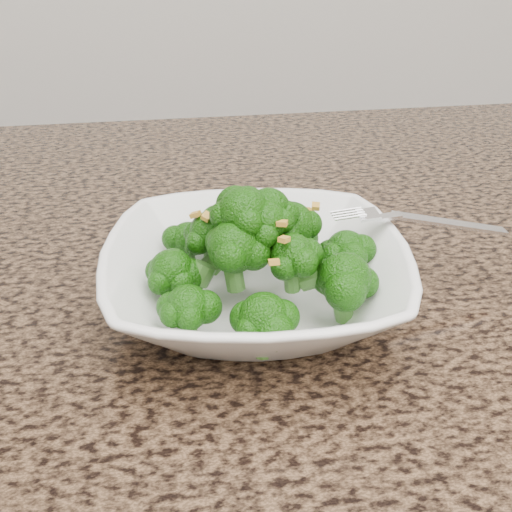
{
  "coord_description": "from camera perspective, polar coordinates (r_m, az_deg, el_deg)",
  "views": [
    {
      "loc": [
        -0.14,
        -0.16,
        1.19
      ],
      "look_at": [
        -0.07,
        0.27,
        0.95
      ],
      "focal_mm": 45.0,
      "sensor_mm": 36.0,
      "label": 1
    }
  ],
  "objects": [
    {
      "name": "granite_counter",
      "position": [
        0.57,
        6.72,
        -3.7
      ],
      "size": [
        1.64,
        1.04,
        0.03
      ],
      "primitive_type": "cube",
      "color": "brown",
      "rests_on": "cabinet"
    },
    {
      "name": "bowl",
      "position": [
        0.51,
        0.0,
        -2.02
      ],
      "size": [
        0.26,
        0.26,
        0.06
      ],
      "primitive_type": "imported",
      "rotation": [
        0.0,
        0.0,
        -0.1
      ],
      "color": "white",
      "rests_on": "granite_counter"
    },
    {
      "name": "broccoli_pile",
      "position": [
        0.48,
        0.0,
        4.56
      ],
      "size": [
        0.21,
        0.21,
        0.07
      ],
      "primitive_type": null,
      "color": "#195A0A",
      "rests_on": "bowl"
    },
    {
      "name": "garlic_topping",
      "position": [
        0.47,
        0.0,
        8.79
      ],
      "size": [
        0.13,
        0.13,
        0.01
      ],
      "primitive_type": null,
      "color": "gold",
      "rests_on": "broccoli_pile"
    },
    {
      "name": "fork",
      "position": [
        0.54,
        12.08,
        3.44
      ],
      "size": [
        0.17,
        0.03,
        0.01
      ],
      "primitive_type": null,
      "rotation": [
        0.0,
        0.0,
        -0.03
      ],
      "color": "silver",
      "rests_on": "bowl"
    }
  ]
}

